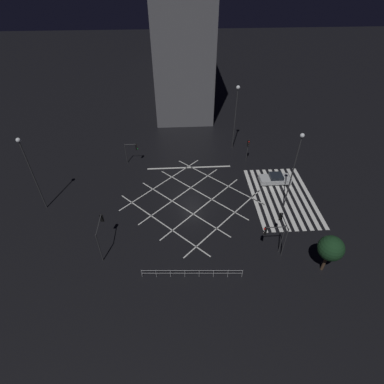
{
  "coord_description": "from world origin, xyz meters",
  "views": [
    {
      "loc": [
        -28.82,
        1.71,
        25.43
      ],
      "look_at": [
        0.0,
        0.0,
        1.37
      ],
      "focal_mm": 28.0,
      "sensor_mm": 36.0,
      "label": 1
    }
  ],
  "objects_px": {
    "traffic_light_nw_main": "(100,229)",
    "street_lamp_west": "(236,105)",
    "traffic_light_sw_main": "(283,227)",
    "traffic_light_ne_cross": "(132,149)",
    "street_tree_near": "(331,248)",
    "street_lamp_far": "(28,163)",
    "waiting_car": "(275,179)",
    "street_lamp_east": "(295,162)",
    "traffic_light_se_main": "(248,146)",
    "traffic_light_sw_cross": "(273,234)"
  },
  "relations": [
    {
      "from": "traffic_light_se_main",
      "to": "waiting_car",
      "type": "distance_m",
      "value": 6.49
    },
    {
      "from": "traffic_light_sw_main",
      "to": "traffic_light_nw_main",
      "type": "xyz_separation_m",
      "value": [
        0.77,
        18.7,
        -0.06
      ]
    },
    {
      "from": "traffic_light_ne_cross",
      "to": "street_tree_near",
      "type": "distance_m",
      "value": 29.08
    },
    {
      "from": "traffic_light_sw_cross",
      "to": "waiting_car",
      "type": "distance_m",
      "value": 12.77
    },
    {
      "from": "traffic_light_sw_cross",
      "to": "street_lamp_far",
      "type": "xyz_separation_m",
      "value": [
        8.58,
        25.88,
        3.74
      ]
    },
    {
      "from": "traffic_light_sw_main",
      "to": "street_tree_near",
      "type": "bearing_deg",
      "value": -132.35
    },
    {
      "from": "traffic_light_se_main",
      "to": "street_tree_near",
      "type": "bearing_deg",
      "value": 10.68
    },
    {
      "from": "traffic_light_ne_cross",
      "to": "street_lamp_east",
      "type": "bearing_deg",
      "value": -29.52
    },
    {
      "from": "traffic_light_sw_cross",
      "to": "street_lamp_west",
      "type": "xyz_separation_m",
      "value": [
        21.24,
        0.41,
        4.31
      ]
    },
    {
      "from": "street_lamp_far",
      "to": "traffic_light_sw_cross",
      "type": "bearing_deg",
      "value": -108.33
    },
    {
      "from": "traffic_light_se_main",
      "to": "street_lamp_west",
      "type": "bearing_deg",
      "value": -158.33
    },
    {
      "from": "traffic_light_sw_cross",
      "to": "street_lamp_east",
      "type": "bearing_deg",
      "value": -118.3
    },
    {
      "from": "traffic_light_sw_cross",
      "to": "traffic_light_sw_main",
      "type": "bearing_deg",
      "value": -146.13
    },
    {
      "from": "waiting_car",
      "to": "street_lamp_east",
      "type": "bearing_deg",
      "value": 87.62
    },
    {
      "from": "street_lamp_west",
      "to": "traffic_light_sw_main",
      "type": "bearing_deg",
      "value": -175.36
    },
    {
      "from": "traffic_light_se_main",
      "to": "street_lamp_east",
      "type": "relative_size",
      "value": 0.35
    },
    {
      "from": "traffic_light_sw_cross",
      "to": "waiting_car",
      "type": "bearing_deg",
      "value": -108.19
    },
    {
      "from": "street_lamp_east",
      "to": "traffic_light_sw_main",
      "type": "bearing_deg",
      "value": 157.84
    },
    {
      "from": "traffic_light_ne_cross",
      "to": "street_lamp_far",
      "type": "xyz_separation_m",
      "value": [
        -9.38,
        10.04,
        4.27
      ]
    },
    {
      "from": "street_lamp_far",
      "to": "street_tree_near",
      "type": "bearing_deg",
      "value": -109.74
    },
    {
      "from": "street_lamp_east",
      "to": "street_tree_near",
      "type": "xyz_separation_m",
      "value": [
        -9.35,
        -1.14,
        -3.6
      ]
    },
    {
      "from": "traffic_light_ne_cross",
      "to": "traffic_light_nw_main",
      "type": "bearing_deg",
      "value": -95.66
    },
    {
      "from": "street_tree_near",
      "to": "traffic_light_se_main",
      "type": "bearing_deg",
      "value": 10.68
    },
    {
      "from": "street_lamp_east",
      "to": "traffic_light_sw_cross",
      "type": "bearing_deg",
      "value": 151.7
    },
    {
      "from": "traffic_light_sw_main",
      "to": "street_lamp_far",
      "type": "bearing_deg",
      "value": 74.07
    },
    {
      "from": "street_lamp_west",
      "to": "street_lamp_far",
      "type": "height_order",
      "value": "street_lamp_west"
    },
    {
      "from": "traffic_light_sw_main",
      "to": "traffic_light_ne_cross",
      "type": "height_order",
      "value": "traffic_light_sw_main"
    },
    {
      "from": "traffic_light_sw_cross",
      "to": "waiting_car",
      "type": "height_order",
      "value": "traffic_light_sw_cross"
    },
    {
      "from": "street_tree_near",
      "to": "traffic_light_nw_main",
      "type": "bearing_deg",
      "value": 79.68
    },
    {
      "from": "traffic_light_ne_cross",
      "to": "waiting_car",
      "type": "distance_m",
      "value": 20.73
    },
    {
      "from": "traffic_light_nw_main",
      "to": "street_lamp_west",
      "type": "distance_m",
      "value": 26.35
    },
    {
      "from": "traffic_light_ne_cross",
      "to": "street_tree_near",
      "type": "xyz_separation_m",
      "value": [
        -20.41,
        -20.69,
        0.84
      ]
    },
    {
      "from": "traffic_light_sw_main",
      "to": "street_tree_near",
      "type": "distance_m",
      "value": 4.89
    },
    {
      "from": "traffic_light_se_main",
      "to": "waiting_car",
      "type": "bearing_deg",
      "value": 27.09
    },
    {
      "from": "traffic_light_se_main",
      "to": "street_lamp_east",
      "type": "xyz_separation_m",
      "value": [
        -10.54,
        -2.61,
        4.26
      ]
    },
    {
      "from": "traffic_light_sw_main",
      "to": "street_lamp_east",
      "type": "distance_m",
      "value": 7.58
    },
    {
      "from": "waiting_car",
      "to": "traffic_light_nw_main",
      "type": "bearing_deg",
      "value": 25.77
    },
    {
      "from": "street_lamp_west",
      "to": "street_lamp_far",
      "type": "relative_size",
      "value": 1.03
    },
    {
      "from": "traffic_light_nw_main",
      "to": "waiting_car",
      "type": "xyz_separation_m",
      "value": [
        10.32,
        -21.37,
        -2.32
      ]
    },
    {
      "from": "traffic_light_nw_main",
      "to": "street_lamp_east",
      "type": "height_order",
      "value": "street_lamp_east"
    },
    {
      "from": "traffic_light_sw_cross",
      "to": "traffic_light_ne_cross",
      "type": "bearing_deg",
      "value": -48.59
    },
    {
      "from": "street_lamp_east",
      "to": "street_lamp_far",
      "type": "distance_m",
      "value": 29.64
    },
    {
      "from": "traffic_light_nw_main",
      "to": "traffic_light_sw_main",
      "type": "bearing_deg",
      "value": -92.36
    },
    {
      "from": "traffic_light_sw_main",
      "to": "traffic_light_nw_main",
      "type": "relative_size",
      "value": 1.03
    },
    {
      "from": "traffic_light_se_main",
      "to": "street_lamp_far",
      "type": "xyz_separation_m",
      "value": [
        -8.86,
        26.98,
        4.08
      ]
    },
    {
      "from": "street_lamp_west",
      "to": "street_tree_near",
      "type": "distance_m",
      "value": 24.6
    },
    {
      "from": "traffic_light_se_main",
      "to": "street_lamp_far",
      "type": "height_order",
      "value": "street_lamp_far"
    },
    {
      "from": "street_lamp_east",
      "to": "street_tree_near",
      "type": "height_order",
      "value": "street_lamp_east"
    },
    {
      "from": "traffic_light_sw_main",
      "to": "traffic_light_ne_cross",
      "type": "xyz_separation_m",
      "value": [
        17.12,
        17.08,
        -0.6
      ]
    },
    {
      "from": "waiting_car",
      "to": "traffic_light_se_main",
      "type": "bearing_deg",
      "value": -62.91
    }
  ]
}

